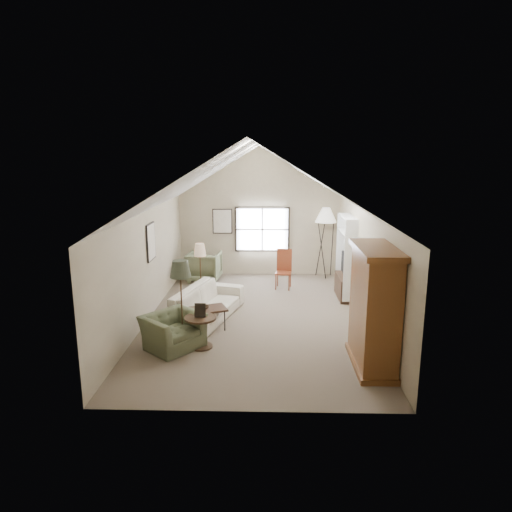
{
  "coord_description": "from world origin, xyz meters",
  "views": [
    {
      "loc": [
        0.28,
        -10.15,
        3.79
      ],
      "look_at": [
        0.0,
        0.4,
        1.4
      ],
      "focal_mm": 32.0,
      "sensor_mm": 36.0,
      "label": 1
    }
  ],
  "objects_px": {
    "armoire": "(374,308)",
    "side_table": "(201,332)",
    "side_chair": "(283,269)",
    "armchair_near": "(173,331)",
    "armchair_far": "(204,266)",
    "coffee_table": "(204,319)",
    "sofa": "(206,304)"
  },
  "relations": [
    {
      "from": "sofa",
      "to": "side_table",
      "type": "distance_m",
      "value": 1.6
    },
    {
      "from": "armchair_far",
      "to": "side_table",
      "type": "relative_size",
      "value": 1.53
    },
    {
      "from": "side_chair",
      "to": "side_table",
      "type": "bearing_deg",
      "value": -104.49
    },
    {
      "from": "armoire",
      "to": "armchair_near",
      "type": "height_order",
      "value": "armoire"
    },
    {
      "from": "sofa",
      "to": "side_chair",
      "type": "height_order",
      "value": "side_chair"
    },
    {
      "from": "armchair_near",
      "to": "side_table",
      "type": "distance_m",
      "value": 0.55
    },
    {
      "from": "sofa",
      "to": "coffee_table",
      "type": "distance_m",
      "value": 0.71
    },
    {
      "from": "armoire",
      "to": "sofa",
      "type": "xyz_separation_m",
      "value": [
        -3.32,
        2.31,
        -0.73
      ]
    },
    {
      "from": "armoire",
      "to": "coffee_table",
      "type": "bearing_deg",
      "value": 153.84
    },
    {
      "from": "armoire",
      "to": "armchair_far",
      "type": "xyz_separation_m",
      "value": [
        -3.83,
        5.55,
        -0.66
      ]
    },
    {
      "from": "armchair_near",
      "to": "armoire",
      "type": "bearing_deg",
      "value": -59.05
    },
    {
      "from": "sofa",
      "to": "side_table",
      "type": "xyz_separation_m",
      "value": [
        0.1,
        -1.6,
        -0.05
      ]
    },
    {
      "from": "armoire",
      "to": "armchair_near",
      "type": "bearing_deg",
      "value": 169.82
    },
    {
      "from": "side_table",
      "to": "armoire",
      "type": "bearing_deg",
      "value": -12.34
    },
    {
      "from": "armchair_near",
      "to": "armchair_far",
      "type": "height_order",
      "value": "armchair_far"
    },
    {
      "from": "side_chair",
      "to": "armchair_near",
      "type": "bearing_deg",
      "value": -110.47
    },
    {
      "from": "sofa",
      "to": "armchair_far",
      "type": "xyz_separation_m",
      "value": [
        -0.5,
        3.25,
        0.07
      ]
    },
    {
      "from": "sofa",
      "to": "armchair_near",
      "type": "height_order",
      "value": "sofa"
    },
    {
      "from": "armoire",
      "to": "side_table",
      "type": "distance_m",
      "value": 3.39
    },
    {
      "from": "sofa",
      "to": "armchair_far",
      "type": "height_order",
      "value": "armchair_far"
    },
    {
      "from": "armchair_far",
      "to": "side_table",
      "type": "height_order",
      "value": "armchair_far"
    },
    {
      "from": "armoire",
      "to": "side_chair",
      "type": "bearing_deg",
      "value": 106.86
    },
    {
      "from": "side_table",
      "to": "side_chair",
      "type": "bearing_deg",
      "value": 66.66
    },
    {
      "from": "side_table",
      "to": "side_chair",
      "type": "relative_size",
      "value": 0.57
    },
    {
      "from": "armoire",
      "to": "side_table",
      "type": "relative_size",
      "value": 3.47
    },
    {
      "from": "armchair_far",
      "to": "side_chair",
      "type": "relative_size",
      "value": 0.87
    },
    {
      "from": "armchair_far",
      "to": "side_table",
      "type": "xyz_separation_m",
      "value": [
        0.6,
        -4.85,
        -0.12
      ]
    },
    {
      "from": "side_chair",
      "to": "coffee_table",
      "type": "bearing_deg",
      "value": -110.93
    },
    {
      "from": "armchair_far",
      "to": "coffee_table",
      "type": "relative_size",
      "value": 1.01
    },
    {
      "from": "coffee_table",
      "to": "side_chair",
      "type": "xyz_separation_m",
      "value": [
        1.83,
        3.19,
        0.31
      ]
    },
    {
      "from": "armchair_near",
      "to": "side_chair",
      "type": "bearing_deg",
      "value": 11.81
    },
    {
      "from": "coffee_table",
      "to": "armchair_far",
      "type": "bearing_deg",
      "value": 97.9
    }
  ]
}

